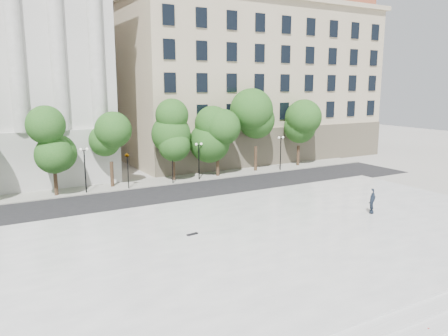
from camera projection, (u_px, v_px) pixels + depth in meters
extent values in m
plane|color=#A9A7A0|center=(279.00, 260.00, 26.42)|extent=(160.00, 160.00, 0.00)
cube|color=white|center=(252.00, 241.00, 28.94)|extent=(44.00, 22.00, 0.45)
cube|color=black|center=(166.00, 196.00, 41.78)|extent=(60.00, 8.00, 0.02)
cube|color=#98968C|center=(145.00, 183.00, 46.90)|extent=(60.00, 4.00, 0.12)
cube|color=#C4B596|center=(233.00, 85.00, 67.48)|extent=(36.00, 26.00, 21.00)
cube|color=#A95636|center=(233.00, 4.00, 65.28)|extent=(34.00, 24.00, 1.40)
cylinder|color=black|center=(128.00, 172.00, 44.01)|extent=(0.10, 0.10, 3.50)
imported|color=black|center=(127.00, 152.00, 43.62)|extent=(0.70, 1.91, 0.75)
cylinder|color=black|center=(173.00, 168.00, 46.38)|extent=(0.10, 0.10, 3.50)
imported|color=black|center=(172.00, 148.00, 45.98)|extent=(1.01, 1.97, 0.78)
imported|color=black|center=(371.00, 210.00, 34.33)|extent=(1.83, 1.98, 0.54)
cube|color=black|center=(192.00, 234.00, 29.52)|extent=(0.84, 0.32, 0.08)
cube|color=white|center=(396.00, 323.00, 19.13)|extent=(44.00, 1.00, 0.30)
cube|color=white|center=(415.00, 336.00, 18.29)|extent=(44.00, 1.00, 0.15)
cube|color=red|center=(428.00, 328.00, 18.69)|extent=(0.07, 0.09, 0.01)
cylinder|color=#382619|center=(56.00, 182.00, 41.34)|extent=(0.36, 0.36, 2.69)
sphere|color=#154A16|center=(53.00, 144.00, 40.66)|extent=(3.79, 3.79, 3.79)
cylinder|color=#382619|center=(112.00, 175.00, 44.90)|extent=(0.36, 0.36, 2.70)
sphere|color=#154A16|center=(110.00, 139.00, 44.22)|extent=(3.75, 3.75, 3.75)
cylinder|color=#382619|center=(174.00, 168.00, 48.05)|extent=(0.36, 0.36, 2.96)
sphere|color=#154A16|center=(173.00, 131.00, 47.30)|extent=(3.68, 3.68, 3.68)
cylinder|color=#382619|center=(218.00, 165.00, 50.28)|extent=(0.36, 0.36, 2.69)
sphere|color=#154A16|center=(218.00, 134.00, 49.60)|extent=(4.60, 4.60, 4.60)
cylinder|color=#382619|center=(256.00, 159.00, 53.32)|extent=(0.36, 0.36, 3.11)
sphere|color=#154A16|center=(256.00, 124.00, 52.53)|extent=(4.36, 4.36, 4.36)
cylinder|color=#382619|center=(298.00, 156.00, 56.90)|extent=(0.36, 0.36, 2.69)
sphere|color=#154A16|center=(299.00, 128.00, 56.21)|extent=(4.30, 4.30, 4.30)
cylinder|color=black|center=(85.00, 172.00, 42.19)|extent=(0.12, 0.12, 4.27)
cube|color=black|center=(84.00, 150.00, 41.79)|extent=(0.60, 0.06, 0.06)
sphere|color=white|center=(81.00, 150.00, 41.62)|extent=(0.28, 0.28, 0.28)
sphere|color=white|center=(87.00, 149.00, 41.91)|extent=(0.28, 0.28, 0.28)
cylinder|color=black|center=(199.00, 163.00, 48.18)|extent=(0.12, 0.12, 3.97)
cube|color=black|center=(199.00, 145.00, 47.81)|extent=(0.60, 0.06, 0.06)
sphere|color=white|center=(196.00, 144.00, 47.65)|extent=(0.28, 0.28, 0.28)
sphere|color=white|center=(201.00, 144.00, 47.94)|extent=(0.28, 0.28, 0.28)
cylinder|color=black|center=(281.00, 155.00, 53.62)|extent=(0.12, 0.12, 4.04)
cube|color=black|center=(281.00, 138.00, 53.24)|extent=(0.60, 0.06, 0.06)
sphere|color=white|center=(279.00, 138.00, 53.08)|extent=(0.28, 0.28, 0.28)
sphere|color=white|center=(283.00, 137.00, 53.37)|extent=(0.28, 0.28, 0.28)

